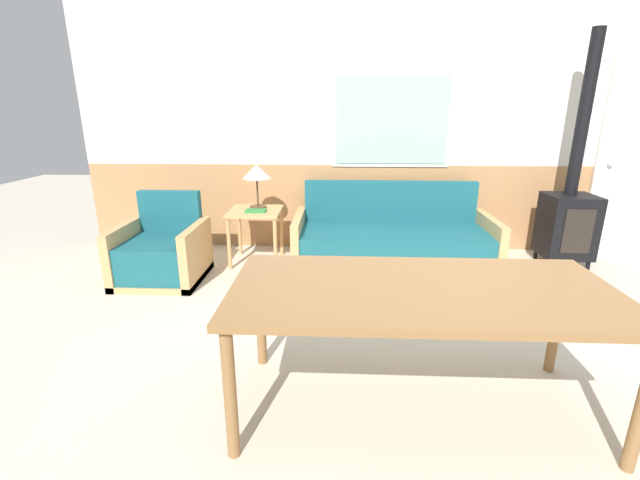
{
  "coord_description": "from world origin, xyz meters",
  "views": [
    {
      "loc": [
        -0.68,
        -2.26,
        1.6
      ],
      "look_at": [
        -0.84,
        1.19,
        0.52
      ],
      "focal_mm": 24.0,
      "sensor_mm": 36.0,
      "label": 1
    }
  ],
  "objects_px": {
    "couch": "(392,242)",
    "dining_table": "(421,298)",
    "wood_stove": "(569,211)",
    "table_lamp": "(257,173)",
    "armchair": "(162,254)",
    "side_table": "(256,219)"
  },
  "relations": [
    {
      "from": "couch",
      "to": "dining_table",
      "type": "relative_size",
      "value": 1.05
    },
    {
      "from": "couch",
      "to": "table_lamp",
      "type": "distance_m",
      "value": 1.59
    },
    {
      "from": "couch",
      "to": "side_table",
      "type": "distance_m",
      "value": 1.45
    },
    {
      "from": "couch",
      "to": "armchair",
      "type": "xyz_separation_m",
      "value": [
        -2.25,
        -0.52,
        0.01
      ]
    },
    {
      "from": "table_lamp",
      "to": "side_table",
      "type": "bearing_deg",
      "value": -98.02
    },
    {
      "from": "armchair",
      "to": "dining_table",
      "type": "relative_size",
      "value": 0.41
    },
    {
      "from": "armchair",
      "to": "dining_table",
      "type": "xyz_separation_m",
      "value": [
        2.12,
        -1.77,
        0.41
      ]
    },
    {
      "from": "armchair",
      "to": "table_lamp",
      "type": "bearing_deg",
      "value": 32.66
    },
    {
      "from": "dining_table",
      "to": "wood_stove",
      "type": "xyz_separation_m",
      "value": [
        1.93,
        2.36,
        -0.08
      ]
    },
    {
      "from": "couch",
      "to": "dining_table",
      "type": "bearing_deg",
      "value": -93.26
    },
    {
      "from": "side_table",
      "to": "wood_stove",
      "type": "relative_size",
      "value": 0.25
    },
    {
      "from": "table_lamp",
      "to": "dining_table",
      "type": "bearing_deg",
      "value": -61.54
    },
    {
      "from": "table_lamp",
      "to": "dining_table",
      "type": "height_order",
      "value": "table_lamp"
    },
    {
      "from": "armchair",
      "to": "dining_table",
      "type": "distance_m",
      "value": 2.79
    },
    {
      "from": "couch",
      "to": "side_table",
      "type": "relative_size",
      "value": 3.57
    },
    {
      "from": "dining_table",
      "to": "wood_stove",
      "type": "bearing_deg",
      "value": 50.73
    },
    {
      "from": "armchair",
      "to": "side_table",
      "type": "relative_size",
      "value": 1.41
    },
    {
      "from": "couch",
      "to": "armchair",
      "type": "height_order",
      "value": "couch"
    },
    {
      "from": "side_table",
      "to": "wood_stove",
      "type": "xyz_separation_m",
      "value": [
        3.23,
        0.07,
        0.11
      ]
    },
    {
      "from": "dining_table",
      "to": "wood_stove",
      "type": "distance_m",
      "value": 3.05
    },
    {
      "from": "side_table",
      "to": "dining_table",
      "type": "xyz_separation_m",
      "value": [
        1.3,
        -2.29,
        0.18
      ]
    },
    {
      "from": "armchair",
      "to": "side_table",
      "type": "bearing_deg",
      "value": 28.67
    }
  ]
}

